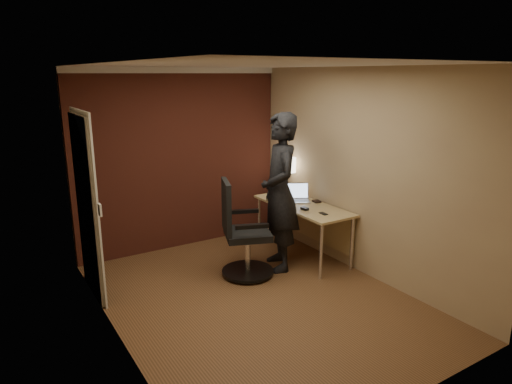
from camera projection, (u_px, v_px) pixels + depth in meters
room at (174, 158)px, 5.84m from camera, size 4.00×4.00×4.00m
desk at (307, 213)px, 6.13m from camera, size 0.60×1.50×0.73m
desk_lamp at (285, 165)px, 6.50m from camera, size 0.22×0.22×0.54m
laptop at (297, 196)px, 6.23m from camera, size 0.41×0.39×0.23m
mouse at (305, 209)px, 5.81m from camera, size 0.07×0.10×0.03m
phone at (323, 214)px, 5.65m from camera, size 0.07×0.12×0.01m
wallet at (317, 201)px, 6.17m from camera, size 0.11×0.13×0.02m
office_chair at (241, 235)px, 5.51m from camera, size 0.69×0.75×1.18m
person at (280, 193)px, 5.65m from camera, size 0.70×0.84×1.97m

